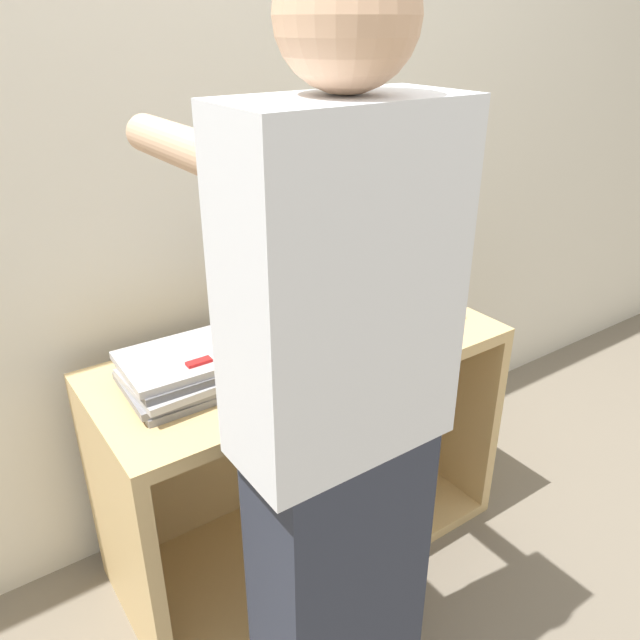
{
  "coord_description": "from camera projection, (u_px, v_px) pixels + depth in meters",
  "views": [
    {
      "loc": [
        -0.82,
        -1.01,
        1.5
      ],
      "look_at": [
        0.0,
        0.17,
        0.81
      ],
      "focal_mm": 35.0,
      "sensor_mm": 36.0,
      "label": 1
    }
  ],
  "objects": [
    {
      "name": "ground_plane",
      "position": [
        354.0,
        589.0,
        1.82
      ],
      "size": [
        12.0,
        12.0,
        0.0
      ],
      "primitive_type": "plane",
      "color": "#756B5B"
    },
    {
      "name": "wall_back",
      "position": [
        233.0,
        140.0,
        1.74
      ],
      "size": [
        8.0,
        0.05,
        2.4
      ],
      "color": "silver",
      "rests_on": "ground_plane"
    },
    {
      "name": "cart",
      "position": [
        294.0,
        441.0,
        1.9
      ],
      "size": [
        1.15,
        0.49,
        0.69
      ],
      "color": "tan",
      "rests_on": "ground_plane"
    },
    {
      "name": "laptop_open",
      "position": [
        295.0,
        328.0,
        1.72
      ],
      "size": [
        0.3,
        0.28,
        0.23
      ],
      "color": "gray",
      "rests_on": "cart"
    },
    {
      "name": "laptop_stack_left",
      "position": [
        189.0,
        371.0,
        1.51
      ],
      "size": [
        0.32,
        0.24,
        0.09
      ],
      "color": "gray",
      "rests_on": "cart"
    },
    {
      "name": "laptop_stack_right",
      "position": [
        398.0,
        309.0,
        1.86
      ],
      "size": [
        0.32,
        0.24,
        0.07
      ],
      "color": "slate",
      "rests_on": "cart"
    },
    {
      "name": "person",
      "position": [
        338.0,
        427.0,
        1.18
      ],
      "size": [
        0.4,
        0.53,
        1.61
      ],
      "color": "#2D3342",
      "rests_on": "ground_plane"
    },
    {
      "name": "inventory_tag",
      "position": [
        199.0,
        362.0,
        1.45
      ],
      "size": [
        0.06,
        0.02,
        0.01
      ],
      "color": "red",
      "rests_on": "laptop_stack_left"
    }
  ]
}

